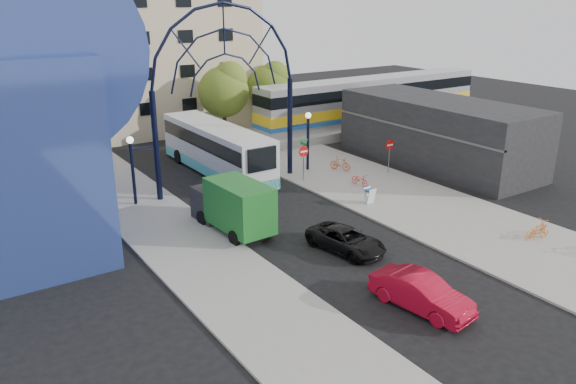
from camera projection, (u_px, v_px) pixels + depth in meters
ground at (365, 263)px, 27.53m from camera, size 120.00×120.00×0.00m
sidewalk_east at (420, 206)px, 34.85m from camera, size 8.00×56.00×0.12m
plaza_west at (191, 250)px, 28.80m from camera, size 5.00×50.00×0.12m
gateway_arch at (225, 59)px, 35.68m from camera, size 13.64×0.44×12.10m
stop_sign at (304, 155)px, 38.80m from camera, size 0.80×0.07×2.50m
do_not_enter_sign at (390, 148)px, 40.50m from camera, size 0.76×0.07×2.48m
street_name_sign at (303, 150)px, 39.44m from camera, size 0.70×0.70×2.80m
sandwich_board at (370, 194)px, 34.91m from camera, size 0.55×0.61×0.99m
commercial_block_east at (438, 132)px, 42.95m from camera, size 6.00×16.00×5.00m
apartment_block at (142, 55)px, 53.68m from camera, size 20.00×12.10×14.00m
train_platform at (371, 125)px, 55.15m from camera, size 32.00×5.00×0.80m
train_car at (372, 99)px, 54.33m from camera, size 25.10×3.05×4.20m
tree_north_a at (225, 89)px, 49.55m from camera, size 4.48×4.48×7.00m
tree_north_b at (97, 85)px, 47.22m from camera, size 5.12×5.12×8.00m
tree_north_c at (270, 84)px, 54.38m from camera, size 4.16×4.16×6.50m
city_bus at (216, 148)px, 41.02m from camera, size 3.09×12.83×3.51m
green_truck at (232, 205)px, 30.88m from camera, size 2.53×5.98×2.96m
black_suv at (346, 240)px, 28.62m from camera, size 2.73×4.64×1.21m
red_sedan at (421, 293)px, 23.25m from camera, size 2.23×4.67×1.48m
bike_near_a at (360, 180)px, 38.26m from camera, size 0.60×1.57×0.82m
bike_near_b at (340, 164)px, 41.58m from camera, size 1.11×1.73×1.01m
bike_far_a at (537, 232)px, 29.84m from camera, size 1.60×0.88×0.80m
bike_far_c at (538, 228)px, 30.24m from camera, size 1.65×0.69×0.85m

